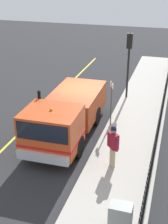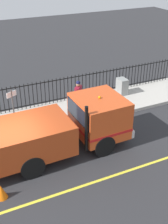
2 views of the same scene
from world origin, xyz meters
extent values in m
plane|color=#2B2B2D|center=(0.00, 0.00, 0.00)|extent=(57.85, 57.85, 0.00)
cube|color=#B7B2A8|center=(3.13, 0.00, 0.09)|extent=(2.74, 26.29, 0.17)
cube|color=yellow|center=(-2.17, 0.00, 0.00)|extent=(0.12, 23.66, 0.01)
cube|color=#D84C1E|center=(0.20, -4.01, 1.32)|extent=(2.30, 2.06, 1.68)
cube|color=black|center=(0.20, -4.01, 1.69)|extent=(2.12, 2.10, 0.74)
cube|color=#B8411A|center=(0.14, -0.59, 1.11)|extent=(2.33, 3.83, 1.26)
cube|color=silver|center=(0.21, -5.10, 0.63)|extent=(2.16, 0.24, 0.36)
cube|color=red|center=(0.20, -4.01, 0.95)|extent=(2.33, 2.08, 0.12)
cylinder|color=black|center=(1.21, -3.69, 0.48)|extent=(0.32, 0.96, 0.96)
cylinder|color=black|center=(-0.82, -3.72, 0.48)|extent=(0.32, 0.96, 0.96)
cylinder|color=black|center=(1.15, -0.57, 0.48)|extent=(0.32, 0.96, 0.96)
cylinder|color=black|center=(-0.88, -0.61, 0.48)|extent=(0.32, 0.96, 0.96)
sphere|color=orange|center=(0.20, -4.01, 2.21)|extent=(0.12, 0.12, 0.12)
cylinder|color=black|center=(-0.81, -2.91, 1.49)|extent=(0.14, 0.14, 2.02)
cube|color=maroon|center=(2.79, -4.18, 1.32)|extent=(0.51, 0.51, 0.62)
sphere|color=#997051|center=(2.79, -4.18, 1.75)|extent=(0.23, 0.23, 0.23)
sphere|color=#14193F|center=(2.79, -4.18, 1.83)|extent=(0.22, 0.22, 0.22)
cylinder|color=tan|center=(2.85, -4.25, 0.59)|extent=(0.12, 0.12, 0.84)
cylinder|color=tan|center=(2.73, -4.12, 0.59)|extent=(0.12, 0.12, 0.84)
cylinder|color=maroon|center=(2.99, -4.38, 1.29)|extent=(0.09, 0.09, 0.59)
cylinder|color=maroon|center=(2.59, -3.99, 1.29)|extent=(0.09, 0.09, 0.59)
cylinder|color=black|center=(4.34, -7.60, 0.89)|extent=(0.04, 0.04, 1.44)
cylinder|color=black|center=(4.34, -7.38, 0.89)|extent=(0.04, 0.04, 1.44)
cylinder|color=black|center=(4.34, -7.15, 0.89)|extent=(0.04, 0.04, 1.44)
cylinder|color=black|center=(4.34, -6.93, 0.89)|extent=(0.04, 0.04, 1.44)
cylinder|color=black|center=(4.34, -6.70, 0.89)|extent=(0.04, 0.04, 1.44)
cylinder|color=black|center=(4.34, -6.48, 0.89)|extent=(0.04, 0.04, 1.44)
cylinder|color=black|center=(4.34, -6.26, 0.89)|extent=(0.04, 0.04, 1.44)
cylinder|color=black|center=(4.34, -6.03, 0.89)|extent=(0.04, 0.04, 1.44)
cylinder|color=black|center=(4.34, -5.81, 0.89)|extent=(0.04, 0.04, 1.44)
cylinder|color=black|center=(4.34, -5.59, 0.89)|extent=(0.04, 0.04, 1.44)
cylinder|color=black|center=(4.34, -5.36, 0.89)|extent=(0.04, 0.04, 1.44)
cylinder|color=black|center=(4.34, -5.14, 0.89)|extent=(0.04, 0.04, 1.44)
cylinder|color=black|center=(4.34, -4.92, 0.89)|extent=(0.04, 0.04, 1.44)
cylinder|color=black|center=(4.34, -4.69, 0.89)|extent=(0.04, 0.04, 1.44)
cylinder|color=black|center=(4.34, -4.47, 0.89)|extent=(0.04, 0.04, 1.44)
cylinder|color=black|center=(4.34, -4.25, 0.89)|extent=(0.04, 0.04, 1.44)
cylinder|color=black|center=(4.34, -4.02, 0.89)|extent=(0.04, 0.04, 1.44)
cylinder|color=black|center=(4.34, -3.80, 0.89)|extent=(0.04, 0.04, 1.44)
cylinder|color=black|center=(4.34, -3.58, 0.89)|extent=(0.04, 0.04, 1.44)
cylinder|color=black|center=(4.34, -3.35, 0.89)|extent=(0.04, 0.04, 1.44)
cylinder|color=black|center=(4.34, -3.13, 0.89)|extent=(0.04, 0.04, 1.44)
cylinder|color=black|center=(4.34, -2.91, 0.89)|extent=(0.04, 0.04, 1.44)
cylinder|color=black|center=(4.34, -2.68, 0.89)|extent=(0.04, 0.04, 1.44)
cylinder|color=black|center=(4.34, -2.46, 0.89)|extent=(0.04, 0.04, 1.44)
cylinder|color=black|center=(4.34, -2.23, 0.89)|extent=(0.04, 0.04, 1.44)
cylinder|color=black|center=(4.34, -2.01, 0.89)|extent=(0.04, 0.04, 1.44)
cylinder|color=black|center=(4.34, -1.79, 0.89)|extent=(0.04, 0.04, 1.44)
cylinder|color=black|center=(4.34, -1.56, 0.89)|extent=(0.04, 0.04, 1.44)
cylinder|color=black|center=(4.34, -1.34, 0.89)|extent=(0.04, 0.04, 1.44)
cylinder|color=black|center=(4.34, -1.12, 0.89)|extent=(0.04, 0.04, 1.44)
cylinder|color=black|center=(4.34, -0.89, 0.89)|extent=(0.04, 0.04, 1.44)
cylinder|color=black|center=(4.34, -0.67, 0.89)|extent=(0.04, 0.04, 1.44)
cylinder|color=black|center=(4.34, -0.45, 0.89)|extent=(0.04, 0.04, 1.44)
cylinder|color=black|center=(4.34, -0.22, 0.89)|extent=(0.04, 0.04, 1.44)
cylinder|color=black|center=(4.34, 0.00, 0.89)|extent=(0.04, 0.04, 1.44)
cylinder|color=black|center=(4.34, 0.22, 0.89)|extent=(0.04, 0.04, 1.44)
cylinder|color=black|center=(4.34, 0.45, 0.89)|extent=(0.04, 0.04, 1.44)
cylinder|color=black|center=(4.34, 0.67, 0.89)|extent=(0.04, 0.04, 1.44)
cylinder|color=black|center=(4.34, 0.89, 0.89)|extent=(0.04, 0.04, 1.44)
cylinder|color=black|center=(4.34, 1.12, 0.89)|extent=(0.04, 0.04, 1.44)
cylinder|color=black|center=(4.34, 1.34, 0.89)|extent=(0.04, 0.04, 1.44)
cylinder|color=black|center=(4.34, 1.56, 0.89)|extent=(0.04, 0.04, 1.44)
cylinder|color=black|center=(4.34, 1.79, 0.89)|extent=(0.04, 0.04, 1.44)
cylinder|color=black|center=(4.34, 2.01, 0.89)|extent=(0.04, 0.04, 1.44)
cylinder|color=black|center=(4.34, 2.23, 0.89)|extent=(0.04, 0.04, 1.44)
cylinder|color=black|center=(4.34, 2.46, 0.89)|extent=(0.04, 0.04, 1.44)
cylinder|color=black|center=(4.34, 2.68, 0.89)|extent=(0.04, 0.04, 1.44)
cylinder|color=black|center=(4.34, 2.91, 0.89)|extent=(0.04, 0.04, 1.44)
cylinder|color=black|center=(4.34, 3.13, 0.89)|extent=(0.04, 0.04, 1.44)
cylinder|color=black|center=(4.34, 3.35, 0.89)|extent=(0.04, 0.04, 1.44)
cylinder|color=black|center=(4.34, 3.58, 0.89)|extent=(0.04, 0.04, 1.44)
cylinder|color=black|center=(4.34, 3.80, 0.89)|extent=(0.04, 0.04, 1.44)
cylinder|color=black|center=(4.34, 4.02, 0.89)|extent=(0.04, 0.04, 1.44)
cylinder|color=black|center=(4.34, 4.25, 0.89)|extent=(0.04, 0.04, 1.44)
cylinder|color=black|center=(4.34, 4.47, 0.89)|extent=(0.04, 0.04, 1.44)
cylinder|color=black|center=(4.34, 4.69, 0.89)|extent=(0.04, 0.04, 1.44)
cylinder|color=black|center=(4.34, 4.92, 0.89)|extent=(0.04, 0.04, 1.44)
cylinder|color=black|center=(4.34, 5.14, 0.89)|extent=(0.04, 0.04, 1.44)
cylinder|color=black|center=(4.34, 5.36, 0.89)|extent=(0.04, 0.04, 1.44)
cylinder|color=black|center=(4.34, 5.59, 0.89)|extent=(0.04, 0.04, 1.44)
cylinder|color=black|center=(4.34, 5.81, 0.89)|extent=(0.04, 0.04, 1.44)
cylinder|color=black|center=(4.34, 6.03, 0.89)|extent=(0.04, 0.04, 1.44)
cylinder|color=black|center=(4.34, 6.26, 0.89)|extent=(0.04, 0.04, 1.44)
cube|color=black|center=(4.34, 0.00, 1.50)|extent=(0.04, 22.35, 0.04)
cube|color=black|center=(4.34, 0.00, 0.34)|extent=(0.04, 22.35, 0.04)
cylinder|color=black|center=(2.08, 3.20, 2.08)|extent=(0.12, 0.12, 3.82)
cube|color=black|center=(2.08, 3.20, 3.57)|extent=(0.31, 0.22, 0.85)
sphere|color=red|center=(2.08, 3.20, 3.82)|extent=(0.16, 0.16, 0.16)
sphere|color=yellow|center=(2.08, 3.20, 3.57)|extent=(0.16, 0.16, 0.16)
sphere|color=green|center=(2.08, 3.20, 3.31)|extent=(0.16, 0.16, 0.16)
cube|color=gray|center=(3.72, -7.42, 0.65)|extent=(0.68, 0.47, 0.95)
cone|color=orange|center=(-1.48, 0.70, 0.28)|extent=(0.39, 0.39, 0.56)
cylinder|color=#4C4C4C|center=(1.95, -0.69, 1.32)|extent=(0.06, 0.06, 2.31)
cube|color=white|center=(1.95, -0.69, 2.28)|extent=(0.24, 0.46, 0.24)
camera|label=1|loc=(4.75, -14.51, 7.38)|focal=50.37mm
camera|label=2|loc=(-9.53, 1.31, 7.63)|focal=46.81mm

